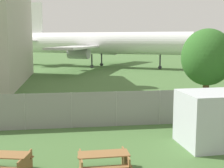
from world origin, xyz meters
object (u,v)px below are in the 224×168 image
(tree_left_of_cabin, at_px, (207,57))
(airplane, at_px, (102,43))
(picnic_bench_open_grass, at_px, (104,160))
(picnic_bench_near_cabin, at_px, (7,162))

(tree_left_of_cabin, bearing_deg, airplane, 95.06)
(tree_left_of_cabin, bearing_deg, picnic_bench_open_grass, -133.34)
(airplane, relative_size, picnic_bench_near_cabin, 18.49)
(airplane, distance_m, tree_left_of_cabin, 34.37)
(airplane, relative_size, tree_left_of_cabin, 6.21)
(picnic_bench_near_cabin, height_order, tree_left_of_cabin, tree_left_of_cabin)
(airplane, xyz_separation_m, tree_left_of_cabin, (3.03, -34.23, -0.37))
(picnic_bench_open_grass, bearing_deg, airplane, 83.62)
(airplane, height_order, tree_left_of_cabin, airplane)
(picnic_bench_near_cabin, height_order, picnic_bench_open_grass, same)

